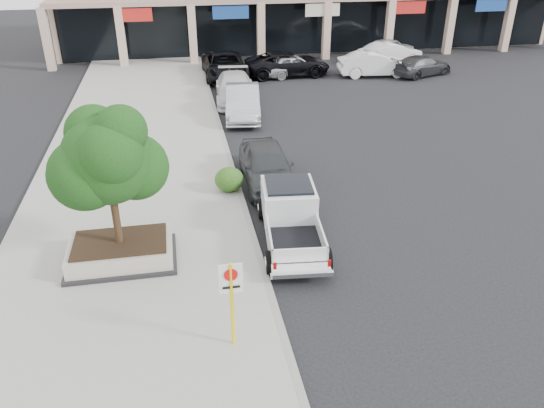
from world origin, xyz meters
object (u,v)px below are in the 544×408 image
Objects in this scene: curb_car_c at (235,88)px; lot_car_b at (375,64)px; lot_car_d at (288,64)px; planter_tree at (113,158)px; lot_car_e at (389,48)px; pickup_truck at (292,219)px; no_parking_sign at (232,294)px; planter at (121,251)px; lot_car_f at (390,53)px; curb_car_a at (267,165)px; curb_car_b at (243,102)px; curb_car_d at (225,66)px; lot_car_c at (422,66)px; lot_car_a at (294,66)px.

curb_car_c is 10.84m from lot_car_b.
curb_car_c is 6.78m from lot_car_d.
planter_tree is 31.27m from lot_car_e.
lot_car_b reaches higher than lot_car_d.
pickup_truck reaches higher than lot_car_d.
planter is at bearing 124.28° from no_parking_sign.
planter_tree reaches higher than lot_car_f.
lot_car_e reaches higher than planter.
planter_tree is 25.36m from lot_car_b.
lot_car_b is at bearing 130.12° from lot_car_f.
no_parking_sign reaches higher than lot_car_d.
no_parking_sign is 9.31m from curb_car_a.
curb_car_b reaches higher than lot_car_f.
curb_car_d reaches higher than pickup_truck.
lot_car_f is at bearing 61.41° from no_parking_sign.
no_parking_sign is 0.48× the size of lot_car_f.
curb_car_b is 14.74m from lot_car_c.
lot_car_d is 8.37m from lot_car_f.
lot_car_e is (13.10, 3.80, -0.08)m from curb_car_d.
curb_car_b is at bearing 130.48° from lot_car_b.
no_parking_sign reaches higher than curb_car_a.
no_parking_sign is at bearing 155.48° from lot_car_a.
planter is at bearing 120.09° from lot_car_e.
lot_car_d is (4.26, 5.27, 0.02)m from curb_car_c.
pickup_truck is 0.91× the size of lot_car_d.
planter_tree is at bearing 114.94° from lot_car_c.
lot_car_d is at bearing 56.20° from curb_car_c.
no_parking_sign reaches higher than curb_car_d.
planter_tree is at bearing -104.08° from curb_car_d.
lot_car_b is at bearing 60.30° from lot_car_c.
lot_car_e is (-0.15, 5.57, 0.09)m from lot_car_c.
curb_car_a is 0.82× the size of lot_car_d.
lot_car_b is at bearing 68.52° from pickup_truck.
planter is 0.62× the size of pickup_truck.
planter_tree reaches higher than lot_car_a.
pickup_truck is at bearing 3.89° from planter.
lot_car_a is at bearing 74.06° from no_parking_sign.
lot_car_b is (9.97, 7.02, -0.01)m from curb_car_b.
lot_car_c is (13.25, 3.64, -0.10)m from curb_car_c.
curb_car_b is 1.05× the size of lot_car_f.
pickup_truck is 1.19× the size of lot_car_a.
lot_car_d is (4.26, -0.14, -0.04)m from curb_car_d.
planter_tree is 5.78m from pickup_truck.
lot_car_b is at bearing -7.57° from curb_car_d.
planter is 31.36m from lot_car_e.
no_parking_sign is at bearing 124.90° from lot_car_c.
lot_car_b is at bearing 62.65° from no_parking_sign.
lot_car_a is 0.95× the size of lot_car_c.
pickup_truck is (5.16, 0.21, -2.60)m from planter_tree.
lot_car_c is at bearing 33.46° from curb_car_b.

